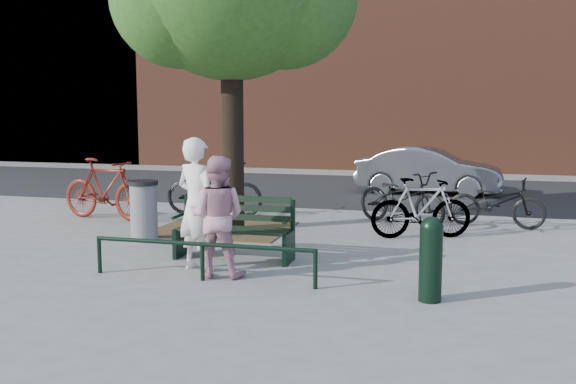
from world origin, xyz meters
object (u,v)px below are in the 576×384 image
(person_left, at_px, (197,204))
(parked_car, at_px, (429,171))
(person_right, at_px, (217,216))
(bollard, at_px, (431,256))
(park_bench, at_px, (236,227))
(litter_bin, at_px, (144,210))
(bicycle_c, at_px, (401,198))

(person_left, distance_m, parked_car, 9.24)
(person_right, height_order, parked_car, person_right)
(person_left, height_order, bollard, person_left)
(person_right, relative_size, parked_car, 0.43)
(person_right, height_order, bollard, person_right)
(park_bench, xyz_separation_m, litter_bin, (-1.93, 0.83, 0.04))
(person_right, bearing_deg, bollard, 169.08)
(person_left, bearing_deg, bollard, -169.94)
(litter_bin, relative_size, parked_car, 0.28)
(parked_car, bearing_deg, bicycle_c, -179.17)
(bicycle_c, bearing_deg, parked_car, 29.58)
(person_left, relative_size, bollard, 1.85)
(person_left, bearing_deg, person_right, 170.68)
(bollard, distance_m, bicycle_c, 4.90)
(park_bench, height_order, parked_car, parked_car)
(bicycle_c, xyz_separation_m, parked_car, (0.29, 4.65, 0.08))
(park_bench, height_order, person_right, person_right)
(parked_car, bearing_deg, litter_bin, 153.35)
(person_right, distance_m, bicycle_c, 4.86)
(litter_bin, bearing_deg, parked_car, 59.00)
(litter_bin, bearing_deg, person_right, -42.01)
(bollard, bearing_deg, person_left, 168.38)
(person_left, bearing_deg, bicycle_c, -98.20)
(litter_bin, bearing_deg, park_bench, -23.25)
(person_right, distance_m, parked_car, 9.36)
(park_bench, height_order, bollard, bollard)
(park_bench, distance_m, person_right, 1.06)
(person_left, relative_size, person_right, 1.14)
(park_bench, distance_m, bollard, 3.23)
(bollard, relative_size, bicycle_c, 0.50)
(bollard, height_order, parked_car, parked_car)
(park_bench, bearing_deg, bicycle_c, 58.04)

